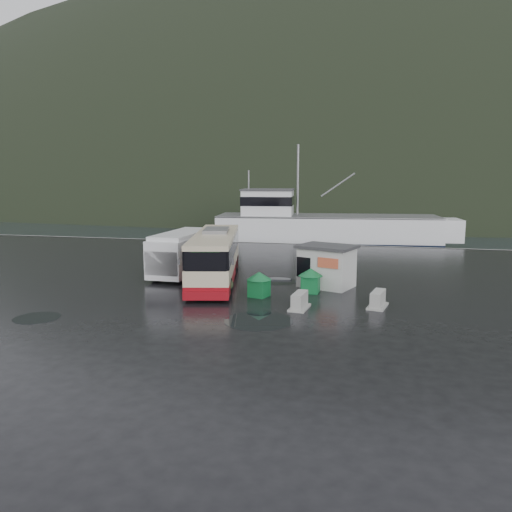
% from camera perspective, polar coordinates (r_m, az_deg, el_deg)
% --- Properties ---
extents(ground, '(160.00, 160.00, 0.00)m').
position_cam_1_polar(ground, '(28.34, -3.63, -3.89)').
color(ground, black).
rests_on(ground, ground).
extents(harbor_water, '(300.00, 180.00, 0.02)m').
position_cam_1_polar(harbor_water, '(136.84, 9.59, 6.38)').
color(harbor_water, black).
rests_on(harbor_water, ground).
extents(quay_edge, '(160.00, 0.60, 1.50)m').
position_cam_1_polar(quay_edge, '(47.56, 3.20, 1.44)').
color(quay_edge, '#999993').
rests_on(quay_edge, ground).
extents(headland, '(780.00, 540.00, 570.00)m').
position_cam_1_polar(headland, '(276.55, 13.40, 7.62)').
color(headland, black).
rests_on(headland, ground).
extents(coach_bus, '(5.16, 11.53, 3.16)m').
position_cam_1_polar(coach_bus, '(30.78, -4.64, -2.85)').
color(coach_bus, '#C4B494').
rests_on(coach_bus, ground).
extents(white_van, '(2.52, 6.80, 2.82)m').
position_cam_1_polar(white_van, '(33.04, -8.28, -2.08)').
color(white_van, silver).
rests_on(white_van, ground).
extents(waste_bin_left, '(1.03, 1.03, 1.36)m').
position_cam_1_polar(waste_bin_left, '(27.87, 6.23, -4.15)').
color(waste_bin_left, '#116330').
rests_on(waste_bin_left, ground).
extents(waste_bin_right, '(1.21, 1.21, 1.34)m').
position_cam_1_polar(waste_bin_right, '(26.78, 0.35, -4.64)').
color(waste_bin_right, '#116330').
rests_on(waste_bin_right, ground).
extents(dome_tent, '(3.01, 3.49, 1.15)m').
position_cam_1_polar(dome_tent, '(26.86, -5.16, -4.64)').
color(dome_tent, '#303721').
rests_on(dome_tent, ground).
extents(ticket_kiosk, '(3.76, 3.31, 2.45)m').
position_cam_1_polar(ticket_kiosk, '(29.37, 8.03, -3.49)').
color(ticket_kiosk, beige).
rests_on(ticket_kiosk, ground).
extents(jersey_barrier_a, '(0.97, 1.68, 0.80)m').
position_cam_1_polar(jersey_barrier_a, '(24.47, 4.99, -6.02)').
color(jersey_barrier_a, '#999993').
rests_on(jersey_barrier_a, ground).
extents(jersey_barrier_b, '(1.11, 1.75, 0.81)m').
position_cam_1_polar(jersey_barrier_b, '(25.37, 13.71, -5.70)').
color(jersey_barrier_b, '#999993').
rests_on(jersey_barrier_b, ground).
extents(fishing_trawler, '(28.56, 8.92, 11.24)m').
position_cam_1_polar(fishing_trawler, '(55.38, 8.08, 2.46)').
color(fishing_trawler, silver).
rests_on(fishing_trawler, ground).
extents(puddles, '(12.53, 12.50, 0.01)m').
position_cam_1_polar(puddles, '(25.00, -4.01, -5.67)').
color(puddles, black).
rests_on(puddles, ground).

